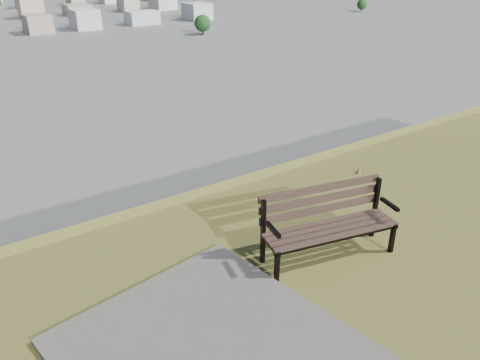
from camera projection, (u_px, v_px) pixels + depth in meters
park_bench at (327, 219)px, 5.87m from camera, size 1.80×0.92×0.90m
grass_tufts at (445, 360)px, 4.35m from camera, size 12.49×6.88×0.28m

